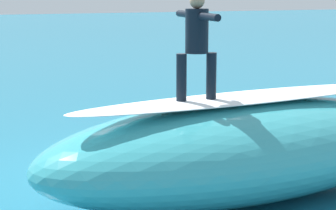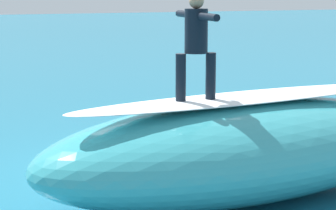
{
  "view_description": "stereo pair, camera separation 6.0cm",
  "coord_description": "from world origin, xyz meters",
  "views": [
    {
      "loc": [
        3.49,
        9.85,
        3.04
      ],
      "look_at": [
        -0.17,
        0.3,
        1.13
      ],
      "focal_mm": 68.87,
      "sensor_mm": 36.0,
      "label": 1
    },
    {
      "loc": [
        3.43,
        9.87,
        3.04
      ],
      "look_at": [
        -0.17,
        0.3,
        1.13
      ],
      "focal_mm": 68.87,
      "sensor_mm": 36.0,
      "label": 2
    }
  ],
  "objects": [
    {
      "name": "surfboard_paddling",
      "position": [
        -0.36,
        -1.28,
        0.03
      ],
      "size": [
        1.24,
        2.05,
        0.07
      ],
      "primitive_type": "ellipsoid",
      "rotation": [
        0.0,
        0.0,
        -1.2
      ],
      "color": "yellow",
      "rests_on": "ground_plane"
    },
    {
      "name": "wave_foam_lip",
      "position": [
        -0.78,
        1.78,
        1.45
      ],
      "size": [
        5.5,
        1.66,
        0.08
      ],
      "primitive_type": "ellipsoid",
      "rotation": [
        0.0,
        0.0,
        0.13
      ],
      "color": "white",
      "rests_on": "wave_crest"
    },
    {
      "name": "foam_patch_mid",
      "position": [
        1.02,
        1.24,
        0.09
      ],
      "size": [
        1.01,
        0.91,
        0.17
      ],
      "primitive_type": "ellipsoid",
      "rotation": [
        0.0,
        0.0,
        2.99
      ],
      "color": "white",
      "rests_on": "ground_plane"
    },
    {
      "name": "surfer_paddling",
      "position": [
        -0.41,
        -1.15,
        0.21
      ],
      "size": [
        0.86,
        1.73,
        0.32
      ],
      "rotation": [
        0.0,
        0.0,
        -1.2
      ],
      "color": "black",
      "rests_on": "surfboard_paddling"
    },
    {
      "name": "wave_crest",
      "position": [
        -0.78,
        1.78,
        0.71
      ],
      "size": [
        6.68,
        3.53,
        1.41
      ],
      "primitive_type": "ellipsoid",
      "rotation": [
        0.0,
        0.0,
        0.13
      ],
      "color": "teal",
      "rests_on": "ground_plane"
    },
    {
      "name": "ground_plane",
      "position": [
        0.0,
        0.0,
        0.0
      ],
      "size": [
        120.0,
        120.0,
        0.0
      ],
      "primitive_type": "plane",
      "color": "teal"
    },
    {
      "name": "surfer_riding",
      "position": [
        0.02,
        1.89,
        2.32
      ],
      "size": [
        0.58,
        1.38,
        1.45
      ],
      "rotation": [
        0.0,
        0.0,
        -0.03
      ],
      "color": "black",
      "rests_on": "surfboard_riding"
    },
    {
      "name": "surfboard_riding",
      "position": [
        0.02,
        1.89,
        1.44
      ],
      "size": [
        1.94,
        0.53,
        0.06
      ],
      "primitive_type": "ellipsoid",
      "rotation": [
        0.0,
        0.0,
        -0.03
      ],
      "color": "#E0563D",
      "rests_on": "wave_crest"
    }
  ]
}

